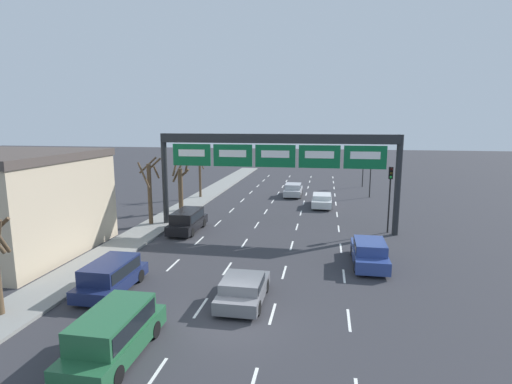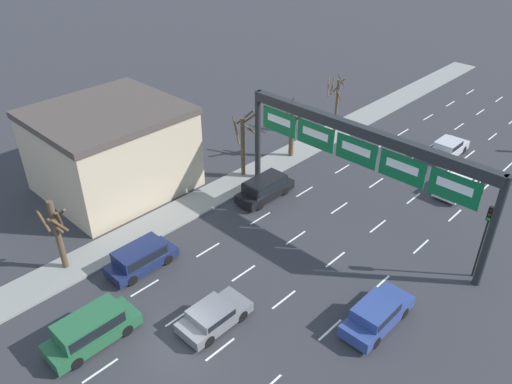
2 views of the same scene
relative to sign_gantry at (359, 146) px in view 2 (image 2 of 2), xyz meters
The scene contains 17 objects.
ground_plane 16.14m from the sign_gantry, 90.00° to the right, with size 220.00×220.00×0.00m, color #333338.
sidewalk_left 18.78m from the sign_gantry, 122.84° to the right, with size 2.80×110.00×0.15m.
lane_dashes 6.24m from the sign_gantry, 90.00° to the right, with size 10.02×67.00×0.01m.
sign_gantry is the anchor object (origin of this frame).
building_near 18.49m from the sign_gantry, 152.12° to the right, with size 9.59×10.24×6.50m.
suv_black 8.55m from the sign_gantry, 165.47° to the right, with size 1.86×4.76×1.65m.
suv_green 19.20m from the sign_gantry, 100.93° to the right, with size 1.93×4.88×1.78m.
car_grey 14.11m from the sign_gantry, 89.39° to the right, with size 1.99×4.07×1.27m.
suv_navy 15.44m from the sign_gantry, 117.01° to the right, with size 1.93×4.41×1.56m.
car_silver 15.40m from the sign_gantry, 89.07° to the left, with size 1.92×4.37×1.45m.
car_blue 10.84m from the sign_gantry, 47.02° to the right, with size 1.91×4.76×1.53m.
car_white 11.31m from the sign_gantry, 69.33° to the left, with size 1.94×4.81×1.29m.
traffic_light_mid_block 8.97m from the sign_gantry, ahead, with size 0.30×0.35×5.04m.
tree_bare_closest 19.34m from the sign_gantry, 121.42° to the right, with size 1.31×1.37×4.82m.
tree_bare_second 15.45m from the sign_gantry, 130.60° to the left, with size 1.85×2.07×5.65m.
tree_bare_third 10.61m from the sign_gantry, behind, with size 1.86×1.83×5.41m.
tree_bare_furthest 11.20m from the sign_gantry, 153.19° to the left, with size 1.81×1.48×5.22m.
Camera 2 is at (15.10, -10.34, 20.52)m, focal length 35.00 mm.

